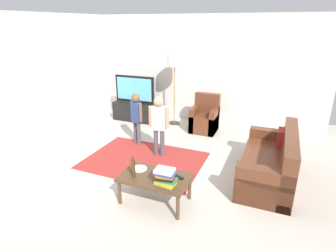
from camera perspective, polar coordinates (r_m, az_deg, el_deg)
The scene contains 17 objects.
ground at distance 5.00m, azimuth -2.68°, elevation -9.24°, with size 7.80×7.80×0.00m, color beige.
wall_back at distance 7.25m, azimuth 7.45°, elevation 11.40°, with size 6.00×0.12×2.70m, color silver.
wall_left at distance 6.35m, azimuth -28.46°, elevation 7.83°, with size 0.12×6.00×2.70m, color silver.
area_rug at distance 5.36m, azimuth -4.93°, elevation -7.06°, with size 2.20×1.60×0.01m, color #9E2D28.
tv_stand at distance 7.48m, azimuth -6.64°, elevation 3.01°, with size 1.20×0.44×0.50m.
tv at distance 7.31m, azimuth -6.91°, elevation 7.48°, with size 1.10×0.28×0.71m.
couch at distance 4.92m, azimuth 20.86°, elevation -7.38°, with size 0.80×1.80×0.86m.
armchair at distance 6.74m, azimuth 7.65°, elevation 1.45°, with size 0.60×0.60×0.90m.
floor_lamp at distance 6.89m, azimuth 1.38°, elevation 12.73°, with size 0.36×0.36×1.78m.
child_near_tv at distance 5.86m, azimuth -6.57°, elevation 2.44°, with size 0.34×0.23×1.12m.
child_center at distance 5.29m, azimuth -1.91°, elevation 1.08°, with size 0.40×0.19×1.19m.
coffee_table at distance 4.04m, azimuth -2.73°, elevation -10.96°, with size 1.00×0.60×0.42m.
book_stack at distance 3.79m, azimuth -0.53°, elevation -10.42°, with size 0.29×0.23×0.23m.
bottle at distance 3.97m, azimuth -7.22°, elevation -8.58°, with size 0.06×0.06×0.33m.
tv_remote at distance 3.99m, azimuth 2.12°, elevation -10.48°, with size 0.17×0.05×0.02m, color black.
soda_can at distance 4.06m, azimuth -1.38°, elevation -8.99°, with size 0.07×0.07×0.12m, color #2659B2.
plate at distance 4.21m, azimuth -5.89°, elevation -8.78°, with size 0.22×0.22×0.02m.
Camera 1 is at (1.88, -3.91, 2.48)m, focal length 29.42 mm.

